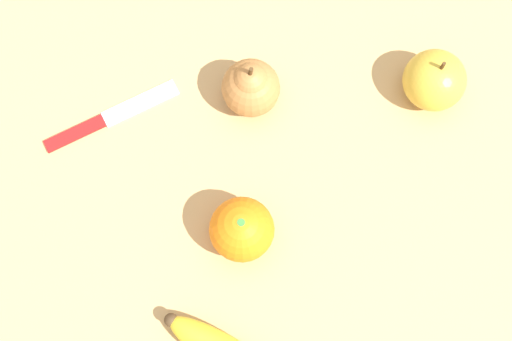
% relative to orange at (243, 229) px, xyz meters
% --- Properties ---
extents(ground_plane, '(3.00, 3.00, 0.00)m').
position_rel_orange_xyz_m(ground_plane, '(0.04, -0.01, -0.04)').
color(ground_plane, tan).
extents(orange, '(0.07, 0.07, 0.07)m').
position_rel_orange_xyz_m(orange, '(0.00, 0.00, 0.00)').
color(orange, orange).
rests_on(orange, ground_plane).
extents(pear, '(0.07, 0.07, 0.09)m').
position_rel_orange_xyz_m(pear, '(0.17, -0.02, 0.00)').
color(pear, '#B2753D').
rests_on(pear, ground_plane).
extents(apple, '(0.08, 0.08, 0.08)m').
position_rel_orange_xyz_m(apple, '(0.17, -0.24, -0.00)').
color(apple, gold).
rests_on(apple, ground_plane).
extents(paring_knife, '(0.09, 0.17, 0.01)m').
position_rel_orange_xyz_m(paring_knife, '(0.16, 0.16, -0.03)').
color(paring_knife, silver).
rests_on(paring_knife, ground_plane).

